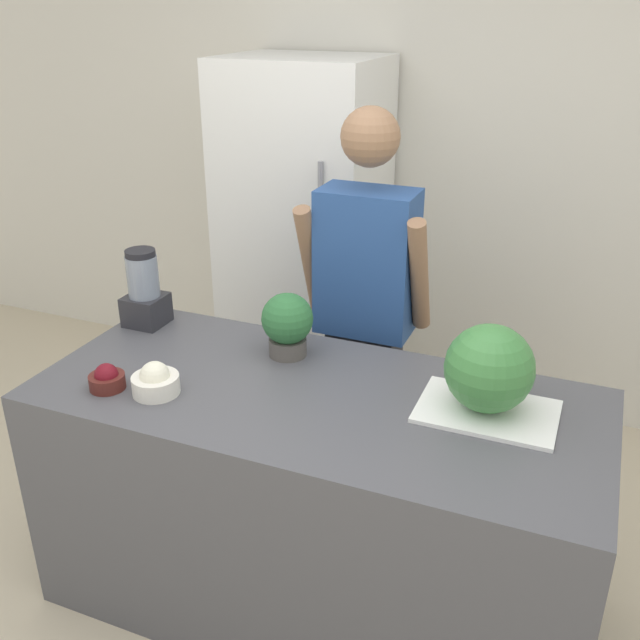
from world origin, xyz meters
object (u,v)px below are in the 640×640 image
(blender, at_px, (144,291))
(potted_plant, at_px, (287,323))
(refrigerator, at_px, (304,242))
(watermelon, at_px, (489,368))
(person, at_px, (365,314))
(bowl_cherries, at_px, (107,379))
(bowl_cream, at_px, (155,381))

(blender, xyz_separation_m, potted_plant, (0.64, -0.03, -0.01))
(blender, bearing_deg, refrigerator, 79.91)
(watermelon, height_order, potted_plant, watermelon)
(person, bearing_deg, bowl_cherries, -124.16)
(watermelon, height_order, bowl_cherries, watermelon)
(bowl_cherries, xyz_separation_m, blender, (-0.18, 0.49, 0.10))
(refrigerator, relative_size, potted_plant, 7.69)
(watermelon, xyz_separation_m, blender, (-1.38, 0.15, -0.01))
(refrigerator, bearing_deg, bowl_cream, -84.54)
(person, distance_m, watermelon, 0.82)
(bowl_cream, bearing_deg, potted_plant, 55.57)
(refrigerator, relative_size, blender, 5.92)
(bowl_cherries, xyz_separation_m, potted_plant, (0.46, 0.45, 0.09))
(person, bearing_deg, watermelon, -43.07)
(person, relative_size, bowl_cherries, 14.37)
(watermelon, bearing_deg, blender, 173.71)
(watermelon, relative_size, potted_plant, 1.17)
(bowl_cherries, distance_m, bowl_cream, 0.17)
(bowl_cherries, bearing_deg, potted_plant, 44.86)
(refrigerator, relative_size, watermelon, 6.59)
(bowl_cherries, height_order, blender, blender)
(refrigerator, bearing_deg, bowl_cherries, -90.67)
(bowl_cherries, bearing_deg, blender, 110.34)
(refrigerator, height_order, bowl_cherries, refrigerator)
(refrigerator, xyz_separation_m, person, (0.58, -0.72, -0.02))
(person, relative_size, blender, 5.57)
(watermelon, relative_size, bowl_cream, 1.78)
(refrigerator, bearing_deg, person, -50.85)
(blender, bearing_deg, bowl_cherries, -69.66)
(watermelon, bearing_deg, person, 136.93)
(blender, bearing_deg, bowl_cream, -52.27)
(watermelon, distance_m, blender, 1.38)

